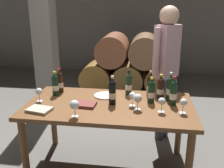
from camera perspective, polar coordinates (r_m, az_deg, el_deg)
ground_plane at (r=2.99m, az=-0.56°, el=-18.05°), size 14.00×14.00×0.00m
cellar_back_wall at (r=6.61m, az=5.02°, el=14.88°), size 10.00×0.24×2.80m
barrel_stack at (r=5.15m, az=3.74°, el=4.08°), size 1.86×0.90×1.15m
stone_pillar at (r=4.34m, az=-14.85°, el=11.39°), size 0.32×0.32×2.60m
dining_table at (r=2.65m, az=-0.61°, el=-6.30°), size 1.70×0.90×0.76m
wine_bottle_0 at (r=2.62m, az=13.55°, el=-1.91°), size 0.07×0.07×0.30m
wine_bottle_1 at (r=2.74m, az=12.82°, el=-0.94°), size 0.07×0.07×0.31m
wine_bottle_2 at (r=2.82m, az=8.53°, el=-0.26°), size 0.07×0.07×0.29m
wine_bottle_3 at (r=2.56m, az=0.08°, el=-1.83°), size 0.07×0.07×0.30m
wine_bottle_4 at (r=2.84m, az=3.76°, el=-0.01°), size 0.07×0.07×0.28m
wine_bottle_5 at (r=2.89m, az=-12.55°, el=-0.17°), size 0.07×0.07×0.27m
wine_bottle_6 at (r=2.97m, az=-11.55°, el=0.45°), size 0.07×0.07×0.28m
wine_bottle_7 at (r=2.64m, az=8.76°, el=-1.69°), size 0.07×0.07×0.27m
wine_bottle_8 at (r=2.76m, az=10.78°, el=-0.94°), size 0.07×0.07×0.27m
wine_glass_0 at (r=2.75m, az=-15.98°, el=-1.72°), size 0.07×0.07×0.15m
wine_glass_1 at (r=2.32m, az=-8.37°, el=-4.70°), size 0.09×0.09×0.16m
wine_glass_2 at (r=2.46m, az=5.76°, el=-3.26°), size 0.09×0.09×0.16m
wine_glass_3 at (r=2.54m, az=4.60°, el=-2.74°), size 0.07×0.07×0.15m
wine_glass_4 at (r=2.43m, az=11.05°, el=-3.96°), size 0.07×0.07×0.15m
wine_glass_5 at (r=2.46m, az=15.65°, el=-4.09°), size 0.07×0.07×0.15m
tasting_notebook at (r=2.54m, az=-15.90°, el=-5.54°), size 0.25×0.20×0.03m
leather_ledger at (r=2.58m, az=-6.13°, el=-4.57°), size 0.23×0.17×0.03m
serving_plate at (r=2.82m, az=-1.58°, el=-2.58°), size 0.24×0.24×0.01m
sommelier_presenting at (r=3.23m, az=12.02°, el=4.81°), size 0.34×0.40×1.72m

